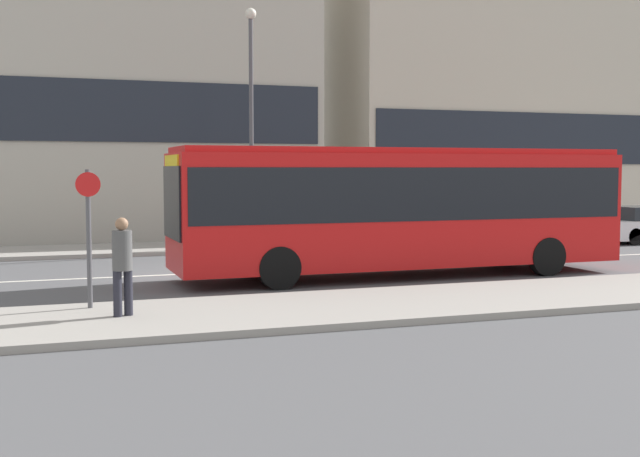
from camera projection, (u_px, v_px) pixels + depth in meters
name	position (u px, v px, depth m)	size (l,w,h in m)	color
ground_plane	(216.00, 273.00, 20.49)	(120.00, 120.00, 0.00)	#4F4F51
sidewalk_near	(288.00, 311.00, 14.61)	(44.00, 3.50, 0.13)	gray
sidewalk_far	(176.00, 248.00, 26.37)	(44.00, 3.50, 0.13)	gray
lane_centerline	(216.00, 273.00, 20.49)	(41.80, 0.16, 0.01)	silver
apartment_block_left_tower	(128.00, 16.00, 31.12)	(14.25, 5.56, 17.19)	#B7B2A3
apartment_block_right_tower	(478.00, 71.00, 37.16)	(13.82, 6.92, 14.46)	beige
city_bus	(401.00, 203.00, 19.72)	(11.26, 2.50, 3.15)	red
parked_car_0	(532.00, 228.00, 27.47)	(3.90, 1.86, 1.31)	maroon
pedestrian_near_stop	(122.00, 260.00, 13.68)	(0.34, 0.34, 1.70)	#23232D
bus_stop_sign	(89.00, 227.00, 14.45)	(0.44, 0.12, 2.51)	#4C4C51
street_lamp	(251.00, 104.00, 25.83)	(0.36, 0.36, 7.66)	#4C4C51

